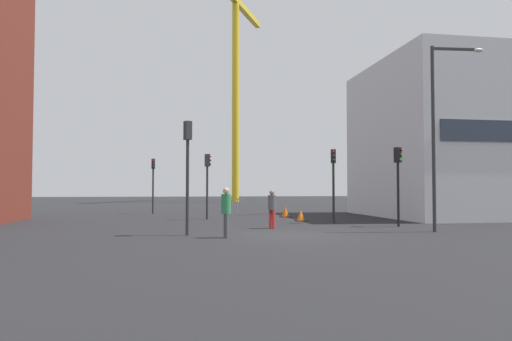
{
  "coord_description": "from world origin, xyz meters",
  "views": [
    {
      "loc": [
        -4.14,
        -17.07,
        1.77
      ],
      "look_at": [
        0.0,
        7.92,
        2.72
      ],
      "focal_mm": 32.64,
      "sensor_mm": 36.0,
      "label": 1
    }
  ],
  "objects_px": {
    "traffic_light_verge": "(398,173)",
    "traffic_cone_orange": "(285,212)",
    "traffic_light_median": "(188,159)",
    "traffic_light_near": "(207,175)",
    "pedestrian_walking": "(272,206)",
    "traffic_light_far": "(153,177)",
    "traffic_cone_by_barrier": "(301,216)",
    "streetlamp_tall": "(440,120)",
    "pedestrian_waiting": "(226,208)",
    "traffic_light_crosswalk": "(333,173)",
    "construction_crane": "(236,70)"
  },
  "relations": [
    {
      "from": "traffic_light_verge",
      "to": "traffic_light_median",
      "type": "height_order",
      "value": "traffic_light_median"
    },
    {
      "from": "traffic_light_median",
      "to": "traffic_light_near",
      "type": "bearing_deg",
      "value": 81.71
    },
    {
      "from": "traffic_light_near",
      "to": "pedestrian_walking",
      "type": "relative_size",
      "value": 2.2
    },
    {
      "from": "traffic_light_crosswalk",
      "to": "pedestrian_walking",
      "type": "relative_size",
      "value": 2.23
    },
    {
      "from": "traffic_light_far",
      "to": "traffic_light_median",
      "type": "height_order",
      "value": "traffic_light_median"
    },
    {
      "from": "traffic_light_median",
      "to": "pedestrian_walking",
      "type": "height_order",
      "value": "traffic_light_median"
    },
    {
      "from": "traffic_light_near",
      "to": "traffic_cone_orange",
      "type": "distance_m",
      "value": 5.49
    },
    {
      "from": "traffic_cone_orange",
      "to": "traffic_light_verge",
      "type": "bearing_deg",
      "value": -65.35
    },
    {
      "from": "construction_crane",
      "to": "streetlamp_tall",
      "type": "distance_m",
      "value": 43.52
    },
    {
      "from": "construction_crane",
      "to": "pedestrian_waiting",
      "type": "relative_size",
      "value": 14.89
    },
    {
      "from": "traffic_light_verge",
      "to": "traffic_light_far",
      "type": "xyz_separation_m",
      "value": [
        -11.7,
        12.77,
        0.09
      ]
    },
    {
      "from": "pedestrian_waiting",
      "to": "traffic_cone_orange",
      "type": "relative_size",
      "value": 2.81
    },
    {
      "from": "streetlamp_tall",
      "to": "traffic_cone_orange",
      "type": "xyz_separation_m",
      "value": [
        -4.06,
        10.37,
        -4.21
      ]
    },
    {
      "from": "traffic_light_far",
      "to": "traffic_cone_orange",
      "type": "xyz_separation_m",
      "value": [
        8.17,
        -5.06,
        -2.26
      ]
    },
    {
      "from": "traffic_light_near",
      "to": "pedestrian_waiting",
      "type": "distance_m",
      "value": 9.87
    },
    {
      "from": "traffic_light_median",
      "to": "pedestrian_walking",
      "type": "bearing_deg",
      "value": 32.85
    },
    {
      "from": "traffic_light_near",
      "to": "traffic_light_far",
      "type": "distance_m",
      "value": 7.3
    },
    {
      "from": "traffic_light_median",
      "to": "traffic_cone_orange",
      "type": "bearing_deg",
      "value": 58.91
    },
    {
      "from": "traffic_light_median",
      "to": "traffic_cone_orange",
      "type": "relative_size",
      "value": 6.75
    },
    {
      "from": "traffic_light_verge",
      "to": "traffic_cone_orange",
      "type": "distance_m",
      "value": 8.76
    },
    {
      "from": "traffic_cone_orange",
      "to": "traffic_cone_by_barrier",
      "type": "relative_size",
      "value": 1.06
    },
    {
      "from": "traffic_light_verge",
      "to": "traffic_light_far",
      "type": "height_order",
      "value": "traffic_light_far"
    },
    {
      "from": "traffic_light_median",
      "to": "pedestrian_waiting",
      "type": "relative_size",
      "value": 2.4
    },
    {
      "from": "construction_crane",
      "to": "traffic_light_far",
      "type": "bearing_deg",
      "value": -108.87
    },
    {
      "from": "traffic_light_verge",
      "to": "traffic_light_median",
      "type": "bearing_deg",
      "value": -166.06
    },
    {
      "from": "traffic_cone_orange",
      "to": "pedestrian_waiting",
      "type": "bearing_deg",
      "value": -112.96
    },
    {
      "from": "construction_crane",
      "to": "traffic_cone_by_barrier",
      "type": "xyz_separation_m",
      "value": [
        -0.73,
        -34.71,
        -16.63
      ]
    },
    {
      "from": "traffic_light_verge",
      "to": "traffic_cone_by_barrier",
      "type": "distance_m",
      "value": 5.9
    },
    {
      "from": "traffic_light_near",
      "to": "pedestrian_waiting",
      "type": "bearing_deg",
      "value": -89.51
    },
    {
      "from": "construction_crane",
      "to": "traffic_cone_orange",
      "type": "bearing_deg",
      "value": -91.42
    },
    {
      "from": "pedestrian_walking",
      "to": "pedestrian_waiting",
      "type": "distance_m",
      "value": 4.22
    },
    {
      "from": "pedestrian_walking",
      "to": "traffic_cone_by_barrier",
      "type": "relative_size",
      "value": 2.78
    },
    {
      "from": "traffic_light_far",
      "to": "traffic_light_median",
      "type": "xyz_separation_m",
      "value": [
        2.08,
        -15.16,
        0.3
      ]
    },
    {
      "from": "traffic_light_median",
      "to": "pedestrian_waiting",
      "type": "height_order",
      "value": "traffic_light_median"
    },
    {
      "from": "construction_crane",
      "to": "traffic_light_median",
      "type": "height_order",
      "value": "construction_crane"
    },
    {
      "from": "traffic_light_far",
      "to": "pedestrian_walking",
      "type": "xyz_separation_m",
      "value": [
        5.79,
        -12.76,
        -1.59
      ]
    },
    {
      "from": "construction_crane",
      "to": "traffic_cone_by_barrier",
      "type": "height_order",
      "value": "construction_crane"
    },
    {
      "from": "construction_crane",
      "to": "traffic_light_verge",
      "type": "relative_size",
      "value": 7.29
    },
    {
      "from": "traffic_cone_by_barrier",
      "to": "traffic_cone_orange",
      "type": "bearing_deg",
      "value": 90.68
    },
    {
      "from": "pedestrian_walking",
      "to": "traffic_light_far",
      "type": "bearing_deg",
      "value": 114.42
    },
    {
      "from": "traffic_light_far",
      "to": "pedestrian_waiting",
      "type": "relative_size",
      "value": 2.13
    },
    {
      "from": "traffic_light_median",
      "to": "traffic_cone_by_barrier",
      "type": "distance_m",
      "value": 9.37
    },
    {
      "from": "streetlamp_tall",
      "to": "pedestrian_waiting",
      "type": "bearing_deg",
      "value": -174.68
    },
    {
      "from": "traffic_light_crosswalk",
      "to": "pedestrian_walking",
      "type": "xyz_separation_m",
      "value": [
        -3.69,
        -2.58,
        -1.55
      ]
    },
    {
      "from": "streetlamp_tall",
      "to": "traffic_light_near",
      "type": "bearing_deg",
      "value": 134.8
    },
    {
      "from": "traffic_light_near",
      "to": "traffic_light_median",
      "type": "bearing_deg",
      "value": -98.29
    },
    {
      "from": "traffic_light_crosswalk",
      "to": "traffic_cone_by_barrier",
      "type": "height_order",
      "value": "traffic_light_crosswalk"
    },
    {
      "from": "traffic_light_verge",
      "to": "pedestrian_walking",
      "type": "relative_size",
      "value": 2.18
    },
    {
      "from": "streetlamp_tall",
      "to": "construction_crane",
      "type": "bearing_deg",
      "value": 94.51
    },
    {
      "from": "traffic_light_median",
      "to": "traffic_cone_by_barrier",
      "type": "bearing_deg",
      "value": 47.13
    }
  ]
}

